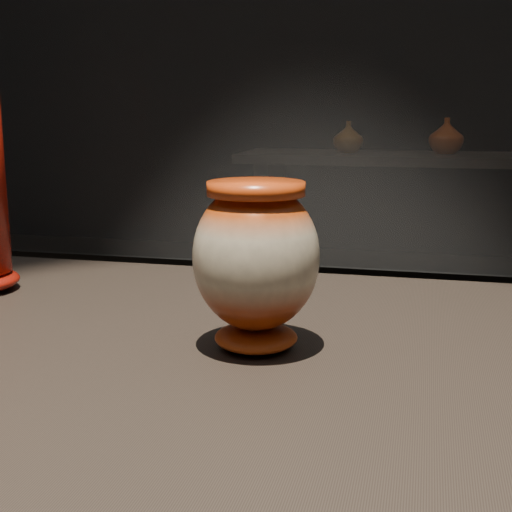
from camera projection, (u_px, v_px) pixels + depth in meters
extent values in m
cube|color=black|center=(394.00, 46.00, 5.43)|extent=(8.00, 3.20, 0.04)
cube|color=black|center=(159.00, 366.00, 0.83)|extent=(2.00, 0.80, 0.05)
ellipsoid|color=maroon|center=(256.00, 337.00, 0.81)|extent=(0.12, 0.12, 0.03)
ellipsoid|color=beige|center=(256.00, 257.00, 0.79)|extent=(0.18, 0.18, 0.17)
cylinder|color=#C84712|center=(256.00, 188.00, 0.78)|extent=(0.13, 0.13, 0.02)
cube|color=black|center=(419.00, 158.00, 3.96)|extent=(2.00, 0.60, 0.05)
cube|color=black|center=(270.00, 232.00, 4.25)|extent=(0.08, 0.50, 0.85)
imported|color=#9E5D17|center=(348.00, 137.00, 4.00)|extent=(0.24, 0.24, 0.18)
imported|color=maroon|center=(446.00, 136.00, 3.93)|extent=(0.27, 0.27, 0.20)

